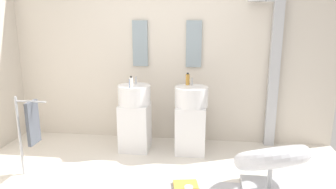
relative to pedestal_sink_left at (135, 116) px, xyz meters
The scene contains 12 objects.
rear_partition 1.04m from the pedestal_sink_left, 53.01° to the left, with size 4.80×0.10×2.60m, color beige.
pedestal_sink_left is the anchor object (origin of this frame).
pedestal_sink_right 0.78m from the pedestal_sink_left, ahead, with size 0.44×0.44×1.02m.
vanity_mirror_left 1.07m from the pedestal_sink_left, 90.00° to the left, with size 0.22×0.03×0.66m, color #8C9EA8.
vanity_mirror_right 1.32m from the pedestal_sink_left, 29.84° to the left, with size 0.22×0.03×0.66m, color #8C9EA8.
shower_column 2.02m from the pedestal_sink_left, 11.79° to the left, with size 0.49×0.24×2.05m.
lounge_chair 1.92m from the pedestal_sink_left, 29.68° to the right, with size 1.05×1.05×0.65m.
towel_rack 1.35m from the pedestal_sink_left, 137.90° to the right, with size 0.37×0.22×0.95m.
magazine_ochre 1.33m from the pedestal_sink_left, 51.14° to the right, with size 0.26×0.20×0.03m, color gold.
soap_bottle_white 0.54m from the pedestal_sink_left, 89.62° to the right, with size 0.05×0.05×0.16m.
soap_bottle_amber 0.89m from the pedestal_sink_left, 10.22° to the left, with size 0.05×0.05×0.17m.
soap_bottle_blue 0.52m from the pedestal_sink_left, 91.02° to the right, with size 0.05×0.05×0.14m.
Camera 1 is at (0.60, -2.95, 1.80)m, focal length 33.74 mm.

